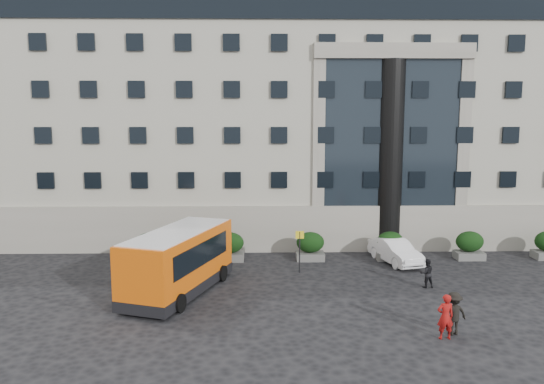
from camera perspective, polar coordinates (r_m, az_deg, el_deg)
The scene contains 17 objects.
ground at distance 27.37m, azimuth -8.05°, elevation -11.66°, with size 120.00×120.00×0.00m, color black.
civic_building at distance 47.66m, azimuth 2.16°, elevation 7.83°, with size 44.00×24.00×18.00m, color #A3A090.
entrance_column at distance 37.04m, azimuth 12.54°, elevation 3.70°, with size 1.80×1.80×13.00m, color black.
apartment_far at distance 70.41m, azimuth -26.96°, elevation 8.68°, with size 13.00×13.00×22.00m, color brown.
hedge_a at distance 35.14m, azimuth -13.09°, elevation -5.76°, with size 1.80×1.26×1.84m.
hedge_b at distance 34.45m, azimuth -4.55°, elevation -5.85°, with size 1.80×1.26×1.84m.
hedge_c at distance 34.54m, azimuth 4.14°, elevation -5.81°, with size 1.80×1.26×1.84m.
hedge_d at distance 35.40m, azimuth 12.59°, elevation -5.64°, with size 1.80×1.26×1.84m.
hedge_e at distance 36.98m, azimuth 20.48°, elevation -5.37°, with size 1.80×1.26×1.84m.
bus_stop_sign at distance 31.56m, azimuth 2.99°, elevation -5.63°, with size 0.50×0.08×2.52m.
minibus at distance 28.38m, azimuth -10.01°, elevation -7.10°, with size 5.24×8.46×3.34m.
red_truck at distance 45.51m, azimuth -23.56°, elevation -2.42°, with size 2.56×5.28×2.82m.
parked_car_d at distance 42.79m, azimuth -21.77°, elevation -4.08°, with size 2.04×4.42×1.23m, color black.
white_taxi at distance 34.72m, azimuth 13.12°, elevation -6.22°, with size 1.60×4.60×1.52m, color white.
pedestrian_a at distance 23.76m, azimuth 18.15°, elevation -12.63°, with size 0.70×0.46×1.93m, color #9C110F.
pedestrian_b at distance 30.28m, azimuth 16.30°, elevation -8.39°, with size 0.77×0.60×1.58m, color black.
pedestrian_c at distance 24.34m, azimuth 18.97°, elevation -12.25°, with size 1.21×0.69×1.87m, color black.
Camera 1 is at (3.21, -25.58, 9.21)m, focal length 35.00 mm.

